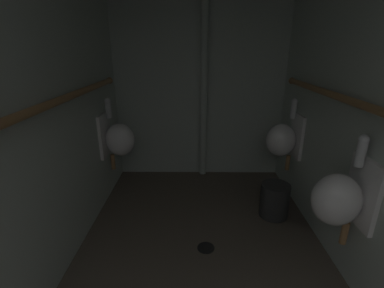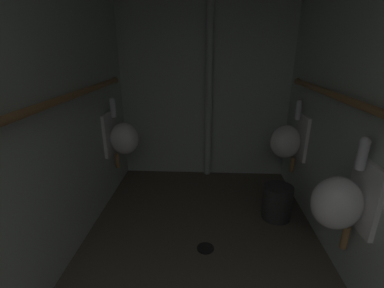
% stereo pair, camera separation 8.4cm
% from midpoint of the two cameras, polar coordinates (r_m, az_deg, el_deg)
% --- Properties ---
extents(floor, '(2.10, 3.50, 0.08)m').
position_cam_midpoint_polar(floor, '(2.17, 1.03, -26.65)').
color(floor, brown).
rests_on(floor, ground).
extents(wall_left, '(0.06, 3.50, 2.37)m').
position_cam_midpoint_polar(wall_left, '(1.83, -32.74, 5.62)').
color(wall_left, '#B7C3B8').
rests_on(wall_left, ground).
extents(wall_back, '(2.10, 0.06, 2.37)m').
position_cam_midpoint_polar(wall_back, '(3.24, 0.86, 13.56)').
color(wall_back, '#B7C3B8').
rests_on(wall_back, ground).
extents(urinal_left_mid, '(0.32, 0.30, 0.76)m').
position_cam_midpoint_polar(urinal_left_mid, '(2.89, -16.10, 1.12)').
color(urinal_left_mid, white).
extents(urinal_right_mid, '(0.32, 0.30, 0.76)m').
position_cam_midpoint_polar(urinal_right_mid, '(1.93, 27.57, -10.03)').
color(urinal_right_mid, white).
extents(urinal_right_far, '(0.32, 0.30, 0.76)m').
position_cam_midpoint_polar(urinal_right_far, '(2.89, 17.84, 0.99)').
color(urinal_right_far, white).
extents(supply_pipe_left, '(0.06, 2.69, 0.06)m').
position_cam_midpoint_polar(supply_pipe_left, '(1.79, -30.25, 6.65)').
color(supply_pipe_left, '#9E7042').
extents(supply_pipe_right, '(0.06, 2.73, 0.06)m').
position_cam_midpoint_polar(supply_pipe_right, '(1.79, 32.84, 6.18)').
color(supply_pipe_right, '#9E7042').
extents(standpipe_back_wall, '(0.08, 0.08, 2.32)m').
position_cam_midpoint_polar(standpipe_back_wall, '(3.13, 1.76, 13.34)').
color(standpipe_back_wall, '#B7C3B8').
rests_on(standpipe_back_wall, ground).
extents(floor_drain, '(0.14, 0.14, 0.01)m').
position_cam_midpoint_polar(floor_drain, '(2.34, 1.85, -20.96)').
color(floor_drain, black).
rests_on(floor_drain, ground).
extents(waste_bin, '(0.27, 0.27, 0.33)m').
position_cam_midpoint_polar(waste_bin, '(2.72, 16.10, -11.28)').
color(waste_bin, '#2D2D2D').
rests_on(waste_bin, ground).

